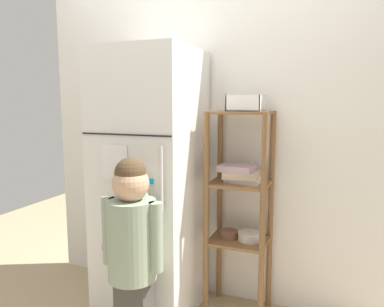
{
  "coord_description": "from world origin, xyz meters",
  "views": [
    {
      "loc": [
        0.84,
        -2.09,
        1.4
      ],
      "look_at": [
        0.02,
        0.02,
        1.08
      ],
      "focal_mm": 34.29,
      "sensor_mm": 36.0,
      "label": 1
    }
  ],
  "objects_px": {
    "child_standing": "(132,239)",
    "pantry_shelf_unit": "(240,197)",
    "refrigerator": "(151,184)",
    "fruit_bin": "(246,105)"
  },
  "relations": [
    {
      "from": "refrigerator",
      "to": "child_standing",
      "type": "bearing_deg",
      "value": -74.73
    },
    {
      "from": "child_standing",
      "to": "pantry_shelf_unit",
      "type": "bearing_deg",
      "value": 55.39
    },
    {
      "from": "refrigerator",
      "to": "child_standing",
      "type": "xyz_separation_m",
      "value": [
        0.13,
        -0.48,
        -0.19
      ]
    },
    {
      "from": "refrigerator",
      "to": "pantry_shelf_unit",
      "type": "xyz_separation_m",
      "value": [
        0.56,
        0.15,
        -0.07
      ]
    },
    {
      "from": "refrigerator",
      "to": "pantry_shelf_unit",
      "type": "relative_size",
      "value": 1.29
    },
    {
      "from": "refrigerator",
      "to": "fruit_bin",
      "type": "bearing_deg",
      "value": 12.05
    },
    {
      "from": "refrigerator",
      "to": "fruit_bin",
      "type": "relative_size",
      "value": 8.26
    },
    {
      "from": "child_standing",
      "to": "pantry_shelf_unit",
      "type": "distance_m",
      "value": 0.77
    },
    {
      "from": "pantry_shelf_unit",
      "to": "fruit_bin",
      "type": "height_order",
      "value": "fruit_bin"
    },
    {
      "from": "refrigerator",
      "to": "pantry_shelf_unit",
      "type": "distance_m",
      "value": 0.59
    }
  ]
}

